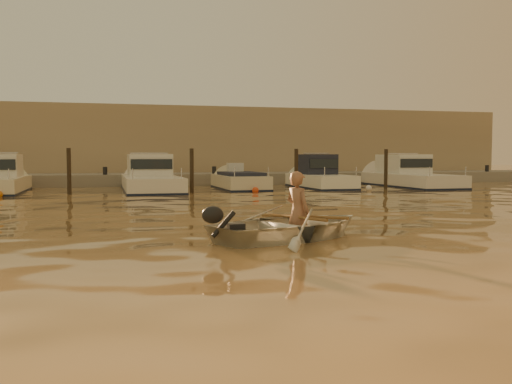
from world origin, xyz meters
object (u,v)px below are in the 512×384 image
object	(u,v)px
dinghy	(294,225)
person	(298,212)
moored_boat_4	(320,176)
moored_boat_3	(240,185)
moored_boat_2	(151,177)
moored_boat_5	(410,175)
waterfront_building	(166,145)

from	to	relation	value
dinghy	person	distance (m)	0.28
dinghy	moored_boat_4	world-z (taller)	moored_boat_4
dinghy	moored_boat_4	size ratio (longest dim) A/B	0.58
moored_boat_3	moored_boat_4	xyz separation A→B (m)	(4.33, 0.00, 0.40)
person	moored_boat_2	world-z (taller)	moored_boat_2
person	moored_boat_5	size ratio (longest dim) A/B	0.20
moored_boat_2	moored_boat_3	size ratio (longest dim) A/B	1.44
person	moored_boat_2	size ratio (longest dim) A/B	0.20
moored_boat_2	waterfront_building	distance (m)	11.30
moored_boat_2	moored_boat_5	size ratio (longest dim) A/B	1.02
dinghy	moored_boat_2	distance (m)	17.13
dinghy	moored_boat_5	bearing A→B (deg)	-60.80
moored_boat_5	person	bearing A→B (deg)	-125.95
moored_boat_4	moored_boat_5	size ratio (longest dim) A/B	0.77
moored_boat_3	waterfront_building	distance (m)	11.50
moored_boat_4	moored_boat_2	bearing A→B (deg)	180.00
dinghy	waterfront_building	world-z (taller)	waterfront_building
person	waterfront_building	size ratio (longest dim) A/B	0.04
moored_boat_4	moored_boat_5	bearing A→B (deg)	0.00
dinghy	moored_boat_5	world-z (taller)	moored_boat_5
dinghy	person	size ratio (longest dim) A/B	2.22
person	moored_boat_4	xyz separation A→B (m)	(7.11, 17.01, 0.10)
person	moored_boat_3	size ratio (longest dim) A/B	0.28
dinghy	moored_boat_3	distance (m)	17.29
person	moored_boat_5	xyz separation A→B (m)	(12.33, 17.01, 0.10)
moored_boat_2	moored_boat_4	bearing A→B (deg)	0.00
person	moored_boat_2	distance (m)	17.09
moored_boat_4	waterfront_building	distance (m)	13.09
waterfront_building	moored_boat_2	bearing A→B (deg)	-99.67
moored_boat_3	moored_boat_5	distance (m)	9.56
moored_boat_2	person	bearing A→B (deg)	-84.51
moored_boat_2	moored_boat_3	bearing A→B (deg)	0.00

